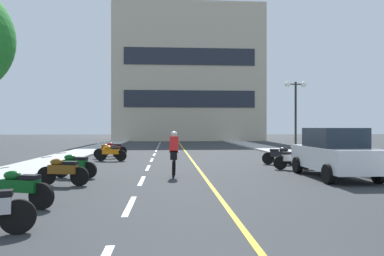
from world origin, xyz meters
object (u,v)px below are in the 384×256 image
parked_car_near (334,153)px  motorcycle_4 (293,159)px  motorcycle_6 (111,152)px  motorcycle_3 (75,165)px  motorcycle_2 (63,171)px  motorcycle_7 (108,151)px  motorcycle_1 (20,188)px  street_lamp_mid (296,100)px  motorcycle_5 (280,155)px  motorcycle_8 (113,149)px  cyclist_rider (174,153)px

parked_car_near → motorcycle_4: (-0.61, 2.59, -0.44)m
motorcycle_6 → motorcycle_3: bearing=-92.5°
motorcycle_2 → motorcycle_6: same height
motorcycle_7 → motorcycle_1: bearing=-89.4°
street_lamp_mid → motorcycle_5: street_lamp_mid is taller
motorcycle_3 → motorcycle_5: same height
street_lamp_mid → motorcycle_2: 16.79m
street_lamp_mid → motorcycle_8: bearing=178.9°
street_lamp_mid → motorcycle_6: street_lamp_mid is taller
motorcycle_2 → cyclist_rider: (3.54, 1.88, 0.41)m
motorcycle_5 → motorcycle_8: bearing=146.1°
motorcycle_3 → motorcycle_8: bearing=90.5°
parked_car_near → motorcycle_2: parked_car_near is taller
motorcycle_4 → motorcycle_3: bearing=-166.9°
motorcycle_4 → motorcycle_8: bearing=137.8°
motorcycle_8 → parked_car_near: bearing=-48.3°
motorcycle_2 → cyclist_rider: 4.03m
parked_car_near → street_lamp_mid: bearing=77.5°
motorcycle_3 → motorcycle_5: 9.78m
motorcycle_4 → motorcycle_5: size_ratio=1.04×
motorcycle_1 → motorcycle_7: (-0.13, 13.19, 0.00)m
motorcycle_1 → motorcycle_4: same height
motorcycle_3 → motorcycle_4: same height
motorcycle_7 → parked_car_near: bearing=-42.7°
parked_car_near → motorcycle_5: 4.71m
motorcycle_7 → cyclist_rider: (3.72, -8.10, 0.41)m
motorcycle_2 → cyclist_rider: size_ratio=0.96×
motorcycle_1 → motorcycle_5: size_ratio=1.01×
parked_car_near → motorcycle_4: parked_car_near is taller
motorcycle_8 → motorcycle_5: bearing=-33.9°
street_lamp_mid → parked_car_near: 11.05m
street_lamp_mid → motorcycle_3: bearing=-139.9°
motorcycle_1 → motorcycle_5: 12.67m
street_lamp_mid → motorcycle_5: (-2.87, -5.80, -3.14)m
street_lamp_mid → cyclist_rider: bearing=-129.8°
motorcycle_5 → motorcycle_3: bearing=-155.1°
motorcycle_2 → motorcycle_5: size_ratio=1.03×
street_lamp_mid → motorcycle_8: (-11.85, 0.23, -3.14)m
motorcycle_3 → motorcycle_6: bearing=87.5°
parked_car_near → motorcycle_1: parked_car_near is taller
street_lamp_mid → cyclist_rider: size_ratio=2.67×
motorcycle_5 → motorcycle_6: (-8.59, 2.44, 0.00)m
parked_car_near → motorcycle_4: 2.70m
motorcycle_2 → motorcycle_8: same height
motorcycle_5 → motorcycle_8: size_ratio=0.99×
motorcycle_6 → motorcycle_7: (-0.41, 1.69, 0.00)m
parked_car_near → cyclist_rider: bearing=173.2°
motorcycle_5 → motorcycle_1: bearing=-134.4°
street_lamp_mid → motorcycle_6: 12.35m
motorcycle_8 → cyclist_rider: size_ratio=0.94×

